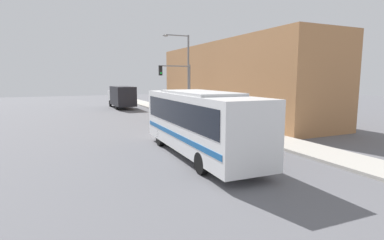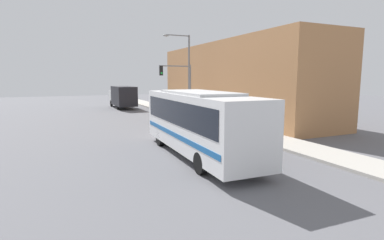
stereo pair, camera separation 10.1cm
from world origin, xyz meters
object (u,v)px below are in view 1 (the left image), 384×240
(delivery_truck, at_px, (121,96))
(fire_hydrant, at_px, (245,129))
(city_bus, at_px, (199,119))
(street_lamp, at_px, (185,69))
(traffic_light_pole, at_px, (179,81))
(parking_meter, at_px, (207,112))

(delivery_truck, height_order, fire_hydrant, delivery_truck)
(city_bus, xyz_separation_m, delivery_truck, (1.63, 27.14, -0.32))
(fire_hydrant, bearing_deg, street_lamp, 90.49)
(fire_hydrant, xyz_separation_m, traffic_light_pole, (-0.99, 9.79, 3.22))
(traffic_light_pole, bearing_deg, city_bus, -108.24)
(fire_hydrant, bearing_deg, parking_meter, 90.00)
(delivery_truck, relative_size, fire_hydrant, 11.98)
(city_bus, height_order, delivery_truck, city_bus)
(city_bus, distance_m, parking_meter, 10.74)
(delivery_truck, relative_size, parking_meter, 5.71)
(street_lamp, bearing_deg, fire_hydrant, -89.51)
(traffic_light_pole, bearing_deg, delivery_truck, 101.25)
(fire_hydrant, relative_size, traffic_light_pole, 0.13)
(parking_meter, bearing_deg, delivery_truck, 101.81)
(city_bus, relative_size, parking_meter, 7.19)
(fire_hydrant, xyz_separation_m, parking_meter, (0.00, 5.75, 0.61))
(traffic_light_pole, xyz_separation_m, parking_meter, (0.99, -4.04, -2.61))
(city_bus, relative_size, delivery_truck, 1.26)
(delivery_truck, bearing_deg, parking_meter, -78.19)
(traffic_light_pole, bearing_deg, street_lamp, 30.26)
(fire_hydrant, xyz_separation_m, street_lamp, (-0.09, 10.31, 4.41))
(delivery_truck, relative_size, traffic_light_pole, 1.55)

